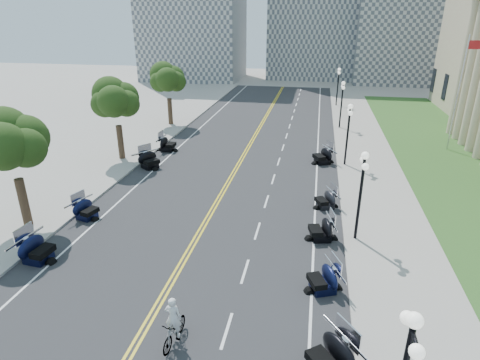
# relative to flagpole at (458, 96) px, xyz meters

# --- Properties ---
(ground) EXTENTS (160.00, 160.00, 0.00)m
(ground) POSITION_rel_flagpole_xyz_m (-18.00, -22.00, -5.00)
(ground) COLOR gray
(road) EXTENTS (16.00, 90.00, 0.01)m
(road) POSITION_rel_flagpole_xyz_m (-18.00, -12.00, -5.00)
(road) COLOR #333335
(road) RESTS_ON ground
(centerline_yellow_a) EXTENTS (0.12, 90.00, 0.00)m
(centerline_yellow_a) POSITION_rel_flagpole_xyz_m (-18.12, -12.00, -4.99)
(centerline_yellow_a) COLOR yellow
(centerline_yellow_a) RESTS_ON road
(centerline_yellow_b) EXTENTS (0.12, 90.00, 0.00)m
(centerline_yellow_b) POSITION_rel_flagpole_xyz_m (-17.88, -12.00, -4.99)
(centerline_yellow_b) COLOR yellow
(centerline_yellow_b) RESTS_ON road
(edge_line_north) EXTENTS (0.12, 90.00, 0.00)m
(edge_line_north) POSITION_rel_flagpole_xyz_m (-11.60, -12.00, -4.99)
(edge_line_north) COLOR white
(edge_line_north) RESTS_ON road
(edge_line_south) EXTENTS (0.12, 90.00, 0.00)m
(edge_line_south) POSITION_rel_flagpole_xyz_m (-24.40, -12.00, -4.99)
(edge_line_south) COLOR white
(edge_line_south) RESTS_ON road
(lane_dash_5) EXTENTS (0.12, 2.00, 0.00)m
(lane_dash_5) POSITION_rel_flagpole_xyz_m (-14.80, -26.00, -4.99)
(lane_dash_5) COLOR white
(lane_dash_5) RESTS_ON road
(lane_dash_6) EXTENTS (0.12, 2.00, 0.00)m
(lane_dash_6) POSITION_rel_flagpole_xyz_m (-14.80, -22.00, -4.99)
(lane_dash_6) COLOR white
(lane_dash_6) RESTS_ON road
(lane_dash_7) EXTENTS (0.12, 2.00, 0.00)m
(lane_dash_7) POSITION_rel_flagpole_xyz_m (-14.80, -18.00, -4.99)
(lane_dash_7) COLOR white
(lane_dash_7) RESTS_ON road
(lane_dash_8) EXTENTS (0.12, 2.00, 0.00)m
(lane_dash_8) POSITION_rel_flagpole_xyz_m (-14.80, -14.00, -4.99)
(lane_dash_8) COLOR white
(lane_dash_8) RESTS_ON road
(lane_dash_9) EXTENTS (0.12, 2.00, 0.00)m
(lane_dash_9) POSITION_rel_flagpole_xyz_m (-14.80, -10.00, -4.99)
(lane_dash_9) COLOR white
(lane_dash_9) RESTS_ON road
(lane_dash_10) EXTENTS (0.12, 2.00, 0.00)m
(lane_dash_10) POSITION_rel_flagpole_xyz_m (-14.80, -6.00, -4.99)
(lane_dash_10) COLOR white
(lane_dash_10) RESTS_ON road
(lane_dash_11) EXTENTS (0.12, 2.00, 0.00)m
(lane_dash_11) POSITION_rel_flagpole_xyz_m (-14.80, -2.00, -4.99)
(lane_dash_11) COLOR white
(lane_dash_11) RESTS_ON road
(lane_dash_12) EXTENTS (0.12, 2.00, 0.00)m
(lane_dash_12) POSITION_rel_flagpole_xyz_m (-14.80, 2.00, -4.99)
(lane_dash_12) COLOR white
(lane_dash_12) RESTS_ON road
(lane_dash_13) EXTENTS (0.12, 2.00, 0.00)m
(lane_dash_13) POSITION_rel_flagpole_xyz_m (-14.80, 6.00, -4.99)
(lane_dash_13) COLOR white
(lane_dash_13) RESTS_ON road
(lane_dash_14) EXTENTS (0.12, 2.00, 0.00)m
(lane_dash_14) POSITION_rel_flagpole_xyz_m (-14.80, 10.00, -4.99)
(lane_dash_14) COLOR white
(lane_dash_14) RESTS_ON road
(lane_dash_15) EXTENTS (0.12, 2.00, 0.00)m
(lane_dash_15) POSITION_rel_flagpole_xyz_m (-14.80, 14.00, -4.99)
(lane_dash_15) COLOR white
(lane_dash_15) RESTS_ON road
(lane_dash_16) EXTENTS (0.12, 2.00, 0.00)m
(lane_dash_16) POSITION_rel_flagpole_xyz_m (-14.80, 18.00, -4.99)
(lane_dash_16) COLOR white
(lane_dash_16) RESTS_ON road
(lane_dash_17) EXTENTS (0.12, 2.00, 0.00)m
(lane_dash_17) POSITION_rel_flagpole_xyz_m (-14.80, 22.00, -4.99)
(lane_dash_17) COLOR white
(lane_dash_17) RESTS_ON road
(lane_dash_18) EXTENTS (0.12, 2.00, 0.00)m
(lane_dash_18) POSITION_rel_flagpole_xyz_m (-14.80, 26.00, -4.99)
(lane_dash_18) COLOR white
(lane_dash_18) RESTS_ON road
(lane_dash_19) EXTENTS (0.12, 2.00, 0.00)m
(lane_dash_19) POSITION_rel_flagpole_xyz_m (-14.80, 30.00, -4.99)
(lane_dash_19) COLOR white
(lane_dash_19) RESTS_ON road
(sidewalk_north) EXTENTS (5.00, 90.00, 0.15)m
(sidewalk_north) POSITION_rel_flagpole_xyz_m (-7.50, -12.00, -4.92)
(sidewalk_north) COLOR #9E9991
(sidewalk_north) RESTS_ON ground
(sidewalk_south) EXTENTS (5.00, 90.00, 0.15)m
(sidewalk_south) POSITION_rel_flagpole_xyz_m (-28.50, -12.00, -4.92)
(sidewalk_south) COLOR #9E9991
(sidewalk_south) RESTS_ON ground
(lawn) EXTENTS (9.00, 60.00, 0.10)m
(lawn) POSITION_rel_flagpole_xyz_m (-0.50, -4.00, -4.95)
(lawn) COLOR #356023
(lawn) RESTS_ON ground
(distant_block_a) EXTENTS (18.00, 14.00, 26.00)m
(distant_block_a) POSITION_rel_flagpole_xyz_m (-36.00, 40.00, 8.00)
(distant_block_a) COLOR gray
(distant_block_a) RESTS_ON ground
(distant_block_c) EXTENTS (20.00, 14.00, 22.00)m
(distant_block_c) POSITION_rel_flagpole_xyz_m (4.00, 43.00, 6.00)
(distant_block_c) COLOR gray
(distant_block_c) RESTS_ON ground
(street_lamp_2) EXTENTS (0.50, 1.20, 4.90)m
(street_lamp_2) POSITION_rel_flagpole_xyz_m (-9.40, -18.00, -2.40)
(street_lamp_2) COLOR black
(street_lamp_2) RESTS_ON sidewalk_north
(street_lamp_3) EXTENTS (0.50, 1.20, 4.90)m
(street_lamp_3) POSITION_rel_flagpole_xyz_m (-9.40, -6.00, -2.40)
(street_lamp_3) COLOR black
(street_lamp_3) RESTS_ON sidewalk_north
(street_lamp_4) EXTENTS (0.50, 1.20, 4.90)m
(street_lamp_4) POSITION_rel_flagpole_xyz_m (-9.40, 6.00, -2.40)
(street_lamp_4) COLOR black
(street_lamp_4) RESTS_ON sidewalk_north
(street_lamp_5) EXTENTS (0.50, 1.20, 4.90)m
(street_lamp_5) POSITION_rel_flagpole_xyz_m (-9.40, 18.00, -2.40)
(street_lamp_5) COLOR black
(street_lamp_5) RESTS_ON sidewalk_north
(flagpole) EXTENTS (1.10, 0.20, 10.00)m
(flagpole) POSITION_rel_flagpole_xyz_m (0.00, 0.00, 0.00)
(flagpole) COLOR silver
(flagpole) RESTS_ON ground
(tree_2) EXTENTS (4.80, 4.80, 9.20)m
(tree_2) POSITION_rel_flagpole_xyz_m (-28.00, -20.00, -0.25)
(tree_2) COLOR #235619
(tree_2) RESTS_ON sidewalk_south
(tree_3) EXTENTS (4.80, 4.80, 9.20)m
(tree_3) POSITION_rel_flagpole_xyz_m (-28.00, -8.00, -0.25)
(tree_3) COLOR #235619
(tree_3) RESTS_ON sidewalk_south
(tree_4) EXTENTS (4.80, 4.80, 9.20)m
(tree_4) POSITION_rel_flagpole_xyz_m (-28.00, 4.00, -0.25)
(tree_4) COLOR #235619
(tree_4) RESTS_ON sidewalk_south
(motorcycle_n_4) EXTENTS (3.04, 3.04, 1.52)m
(motorcycle_n_4) POSITION_rel_flagpole_xyz_m (-10.88, -27.26, -4.24)
(motorcycle_n_4) COLOR black
(motorcycle_n_4) RESTS_ON road
(motorcycle_n_5) EXTENTS (2.50, 2.50, 1.33)m
(motorcycle_n_5) POSITION_rel_flagpole_xyz_m (-11.14, -22.74, -4.33)
(motorcycle_n_5) COLOR black
(motorcycle_n_5) RESTS_ON road
(motorcycle_n_6) EXTENTS (2.37, 2.37, 1.37)m
(motorcycle_n_6) POSITION_rel_flagpole_xyz_m (-11.25, -18.25, -4.31)
(motorcycle_n_6) COLOR black
(motorcycle_n_6) RESTS_ON road
(motorcycle_n_7) EXTENTS (2.39, 2.39, 1.26)m
(motorcycle_n_7) POSITION_rel_flagpole_xyz_m (-10.99, -14.20, -4.37)
(motorcycle_n_7) COLOR black
(motorcycle_n_7) RESTS_ON road
(motorcycle_n_9) EXTENTS (2.87, 2.87, 1.48)m
(motorcycle_n_9) POSITION_rel_flagpole_xyz_m (-11.19, -5.71, -4.26)
(motorcycle_n_9) COLOR black
(motorcycle_n_9) RESTS_ON road
(motorcycle_s_5) EXTENTS (2.32, 2.32, 1.49)m
(motorcycle_s_5) POSITION_rel_flagpole_xyz_m (-25.14, -23.05, -4.26)
(motorcycle_s_5) COLOR black
(motorcycle_s_5) RESTS_ON road
(motorcycle_s_6) EXTENTS (2.31, 2.31, 1.31)m
(motorcycle_s_6) POSITION_rel_flagpole_xyz_m (-25.21, -18.41, -4.34)
(motorcycle_s_6) COLOR black
(motorcycle_s_6) RESTS_ON road
(motorcycle_s_8) EXTENTS (2.98, 2.98, 1.49)m
(motorcycle_s_8) POSITION_rel_flagpole_xyz_m (-24.89, -9.45, -4.25)
(motorcycle_s_8) COLOR black
(motorcycle_s_8) RESTS_ON road
(motorcycle_s_9) EXTENTS (2.11, 2.11, 1.45)m
(motorcycle_s_9) POSITION_rel_flagpole_xyz_m (-25.04, -4.96, -4.27)
(motorcycle_s_9) COLOR black
(motorcycle_s_9) RESTS_ON road
(bicycle) EXTENTS (0.73, 1.91, 1.12)m
(bicycle) POSITION_rel_flagpole_xyz_m (-16.58, -26.96, -4.44)
(bicycle) COLOR #A51414
(bicycle) RESTS_ON road
(cyclist_rider) EXTENTS (0.62, 0.41, 1.70)m
(cyclist_rider) POSITION_rel_flagpole_xyz_m (-16.58, -26.96, -3.03)
(cyclist_rider) COLOR white
(cyclist_rider) RESTS_ON bicycle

